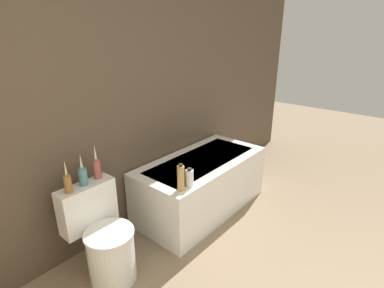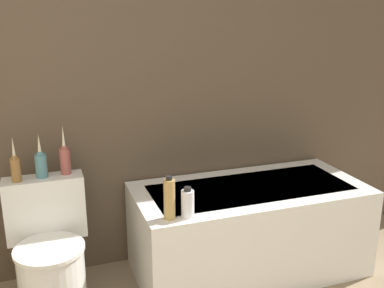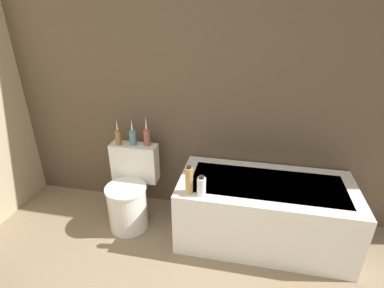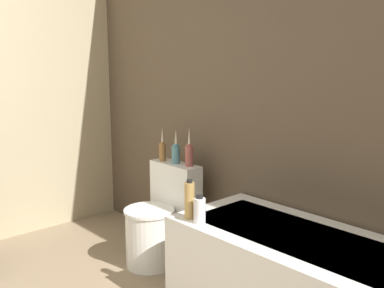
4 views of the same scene
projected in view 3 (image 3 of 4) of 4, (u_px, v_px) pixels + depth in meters
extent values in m
cube|color=brown|center=(174.00, 75.00, 2.57)|extent=(6.40, 0.06, 2.60)
cube|color=white|center=(263.00, 212.00, 2.51)|extent=(1.41, 0.68, 0.56)
cube|color=#B7BCC6|center=(267.00, 184.00, 2.40)|extent=(1.21, 0.48, 0.01)
cylinder|color=white|center=(128.00, 208.00, 2.68)|extent=(0.34, 0.34, 0.40)
cylinder|color=white|center=(125.00, 188.00, 2.59)|extent=(0.36, 0.36, 0.02)
cube|color=white|center=(135.00, 162.00, 2.76)|extent=(0.43, 0.15, 0.35)
cylinder|color=olive|center=(118.00, 138.00, 2.66)|extent=(0.05, 0.05, 0.13)
sphere|color=olive|center=(118.00, 131.00, 2.63)|extent=(0.03, 0.03, 0.03)
cone|color=beige|center=(117.00, 125.00, 2.61)|extent=(0.02, 0.02, 0.12)
cylinder|color=teal|center=(133.00, 138.00, 2.66)|extent=(0.06, 0.06, 0.13)
sphere|color=teal|center=(132.00, 131.00, 2.63)|extent=(0.04, 0.04, 0.04)
cone|color=beige|center=(132.00, 125.00, 2.60)|extent=(0.02, 0.02, 0.12)
cylinder|color=#994C47|center=(147.00, 138.00, 2.64)|extent=(0.06, 0.06, 0.14)
sphere|color=#994C47|center=(146.00, 130.00, 2.61)|extent=(0.04, 0.04, 0.04)
cone|color=beige|center=(146.00, 123.00, 2.58)|extent=(0.02, 0.02, 0.13)
cylinder|color=tan|center=(189.00, 181.00, 2.23)|extent=(0.06, 0.06, 0.21)
cylinder|color=black|center=(189.00, 167.00, 2.18)|extent=(0.03, 0.03, 0.02)
cylinder|color=silver|center=(201.00, 187.00, 2.22)|extent=(0.07, 0.07, 0.14)
cylinder|color=black|center=(201.00, 177.00, 2.19)|extent=(0.04, 0.04, 0.02)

